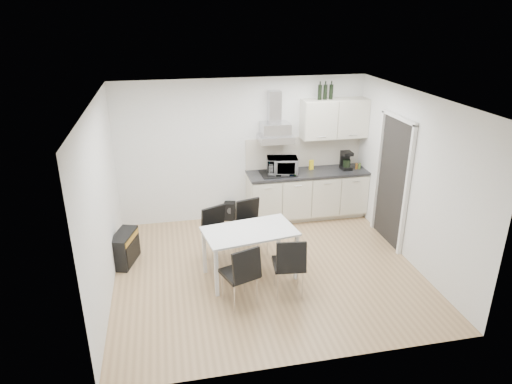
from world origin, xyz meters
The scene contains 15 objects.
ground centered at (0.00, 0.00, 0.00)m, with size 4.50×4.50×0.00m, color tan.
wall_back centered at (0.00, 2.00, 1.30)m, with size 4.50×0.10×2.60m, color silver.
wall_front centered at (0.00, -2.00, 1.30)m, with size 4.50×0.10×2.60m, color silver.
wall_left centered at (-2.25, 0.00, 1.30)m, with size 0.10×4.00×2.60m, color silver.
wall_right centered at (2.25, 0.00, 1.30)m, with size 0.10×4.00×2.60m, color silver.
ceiling centered at (0.00, 0.00, 2.60)m, with size 4.50×4.50×0.00m, color white.
doorway centered at (2.21, 0.55, 1.05)m, with size 0.08×1.04×2.10m, color white.
kitchenette centered at (1.19, 1.73, 0.83)m, with size 2.22×0.64×2.52m.
dining_table centered at (-0.28, -0.10, 0.66)m, with size 1.40×0.94×0.75m.
chair_far_left centered at (-0.65, 0.39, 0.44)m, with size 0.44×0.50×0.88m, color black, non-canonical shape.
chair_far_right centered at (-0.10, 0.56, 0.44)m, with size 0.44×0.50×0.88m, color black, non-canonical shape.
chair_near_left centered at (-0.54, -0.72, 0.44)m, with size 0.44×0.50×0.88m, color black, non-canonical shape.
chair_near_right centered at (0.16, -0.62, 0.44)m, with size 0.44×0.50×0.88m, color black, non-canonical shape.
guitar_amp centered at (-2.10, 0.66, 0.25)m, with size 0.43×0.66×0.51m.
floor_speaker centered at (-0.28, 1.90, 0.17)m, with size 0.20×0.18×0.34m, color black.
Camera 1 is at (-1.37, -5.83, 3.71)m, focal length 32.00 mm.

